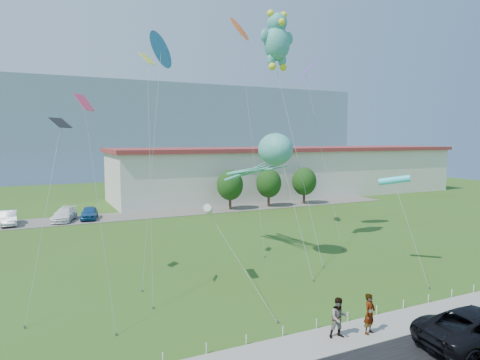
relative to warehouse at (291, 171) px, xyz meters
name	(u,v)px	position (x,y,z in m)	size (l,w,h in m)	color
ground	(318,315)	(-26.00, -44.00, -4.12)	(160.00, 160.00, 0.00)	#335517
sidewalk	(351,335)	(-26.00, -46.75, -4.07)	(80.00, 2.50, 0.10)	gray
parking_strip	(156,214)	(-26.00, -9.00, -4.09)	(70.00, 6.00, 0.06)	#59544C
hill_ridge	(85,129)	(-26.00, 76.00, 8.38)	(160.00, 50.00, 25.00)	gray
warehouse	(291,171)	(0.00, 0.00, 0.00)	(61.00, 15.00, 8.20)	beige
rope_fence	(332,320)	(-26.00, -45.30, -3.87)	(26.05, 0.05, 0.50)	white
tree_near	(230,185)	(-16.00, -10.00, -0.74)	(3.60, 3.60, 5.47)	#3F2B19
tree_mid	(269,183)	(-10.00, -10.00, -0.74)	(3.60, 3.60, 5.47)	#3F2B19
tree_far	(304,181)	(-4.00, -10.00, -0.74)	(3.60, 3.60, 5.47)	#3F2B19
pedestrian_left	(370,314)	(-25.12, -47.05, -3.03)	(0.73, 0.48, 1.99)	gray
pedestrian_right	(339,318)	(-26.76, -46.77, -3.04)	(0.95, 0.74, 1.96)	gray
parked_car_silver	(8,218)	(-42.66, -8.98, -3.28)	(1.66, 4.77, 1.57)	silver
parked_car_white	(64,215)	(-36.89, -9.10, -3.33)	(2.07, 5.10, 1.48)	white
parked_car_blue	(89,213)	(-34.13, -9.16, -3.31)	(1.77, 4.40, 1.50)	#194C8A
octopus_kite	(266,160)	(-23.01, -32.63, 3.84)	(2.47, 12.45, 10.07)	teal
teddy_bear_kite	(277,39)	(-20.94, -30.72, 13.82)	(3.08, 7.42, 20.27)	teal
small_kite_purple	(306,75)	(-15.69, -27.35, 11.66)	(1.80, 7.03, 16.84)	purple
small_kite_black	(57,142)	(-38.34, -33.61, 5.31)	(3.07, 6.69, 11.08)	black
small_kite_blue	(161,55)	(-30.49, -29.14, 12.04)	(4.42, 7.98, 17.25)	blue
small_kite_white	(209,210)	(-29.52, -36.78, 0.89)	(1.34, 8.38, 5.49)	white
small_kite_orange	(240,34)	(-21.65, -25.09, 15.37)	(2.46, 8.56, 20.73)	#D35417
small_kite_pink	(88,126)	(-36.98, -38.00, 6.18)	(1.38, 4.92, 12.05)	#F7375C
small_kite_cyan	(395,181)	(-15.72, -39.12, 2.42)	(1.64, 5.79, 7.03)	#37E3F7
small_kite_yellow	(148,87)	(-32.60, -33.65, 8.97)	(2.20, 7.15, 15.52)	yellow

